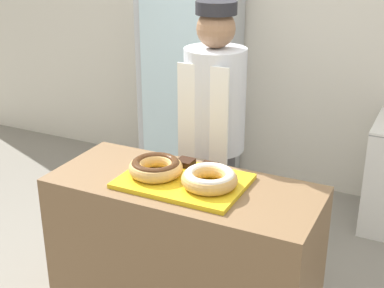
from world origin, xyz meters
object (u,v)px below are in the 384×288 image
object	(u,v)px
donut_chocolate_glaze	(156,167)
brownie_back_right	(209,167)
donut_light_glaze	(209,178)
serving_tray	(183,181)
brownie_back_left	(185,162)
baker_person	(214,137)
beverage_fridge	(191,84)

from	to	relation	value
donut_chocolate_glaze	brownie_back_right	xyz separation A→B (m)	(0.22, 0.18, -0.03)
donut_light_glaze	brownie_back_right	xyz separation A→B (m)	(-0.08, 0.18, -0.03)
serving_tray	donut_light_glaze	distance (m)	0.16
donut_light_glaze	brownie_back_right	bearing A→B (deg)	115.60
donut_chocolate_glaze	brownie_back_left	distance (m)	0.20
brownie_back_right	donut_light_glaze	bearing A→B (deg)	-64.40
donut_chocolate_glaze	baker_person	world-z (taller)	baker_person
serving_tray	brownie_back_right	bearing A→B (deg)	66.72
brownie_back_left	baker_person	bearing A→B (deg)	95.75
brownie_back_left	brownie_back_right	bearing A→B (deg)	0.00
serving_tray	brownie_back_left	world-z (taller)	brownie_back_left
beverage_fridge	donut_light_glaze	bearing A→B (deg)	-61.17
baker_person	serving_tray	bearing A→B (deg)	-79.70
donut_chocolate_glaze	donut_light_glaze	distance (m)	0.30
brownie_back_right	serving_tray	bearing A→B (deg)	-113.28
serving_tray	donut_light_glaze	world-z (taller)	donut_light_glaze
serving_tray	donut_light_glaze	size ratio (longest dim) A/B	2.25
baker_person	brownie_back_left	bearing A→B (deg)	-84.25
serving_tray	beverage_fridge	bearing A→B (deg)	115.07
serving_tray	donut_chocolate_glaze	xyz separation A→B (m)	(-0.15, -0.02, 0.06)
donut_light_glaze	beverage_fridge	bearing A→B (deg)	118.83
baker_person	beverage_fridge	size ratio (longest dim) A/B	0.97
serving_tray	brownie_back_right	distance (m)	0.18
serving_tray	beverage_fridge	size ratio (longest dim) A/B	0.35
serving_tray	baker_person	size ratio (longest dim) A/B	0.36
serving_tray	brownie_back_left	xyz separation A→B (m)	(-0.07, 0.16, 0.03)
brownie_back_left	beverage_fridge	distance (m)	1.75
donut_chocolate_glaze	beverage_fridge	bearing A→B (deg)	110.64
donut_chocolate_glaze	donut_light_glaze	size ratio (longest dim) A/B	1.00
brownie_back_right	baker_person	bearing A→B (deg)	110.87
brownie_back_left	beverage_fridge	size ratio (longest dim) A/B	0.05
serving_tray	brownie_back_left	bearing A→B (deg)	113.28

